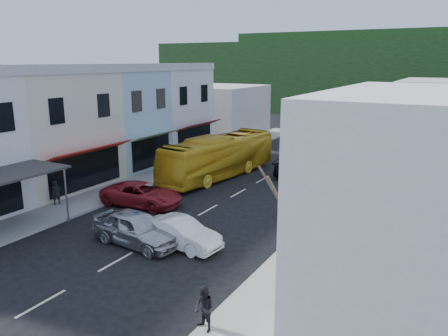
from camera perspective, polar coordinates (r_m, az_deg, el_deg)
ground at (r=23.47m, az=-7.23°, el=-8.30°), size 120.00×120.00×0.00m
sidewalk_left at (r=35.35m, az=-7.48°, el=-0.58°), size 3.00×52.00×0.15m
sidewalk_right at (r=29.29m, az=16.91°, el=-4.11°), size 3.00×52.00×0.15m
shopfront_row at (r=34.32m, az=-19.48°, el=5.00°), size 8.25×30.00×8.00m
distant_block_left at (r=51.32m, az=-0.28°, el=7.34°), size 8.00×10.00×6.00m
distant_block_right at (r=47.75m, az=26.65°, el=6.00°), size 8.00×12.00×7.00m
hillside at (r=83.79m, az=19.58°, el=11.64°), size 80.00×26.00×14.00m
bus at (r=33.75m, az=-0.66°, el=1.43°), size 3.91×11.82×3.10m
car_silver at (r=22.01m, az=-11.32°, el=-8.04°), size 4.54×2.19×1.40m
car_white at (r=21.45m, az=-5.75°, el=-8.43°), size 4.57×2.28×1.40m
car_red at (r=27.69m, az=-10.67°, el=-3.42°), size 4.77×2.35×1.40m
car_black_near at (r=33.19m, az=10.63°, el=-0.53°), size 4.59×2.06×1.40m
car_navy_mid at (r=37.66m, az=12.74°, el=1.07°), size 4.42×1.85×1.40m
pedestrian_left at (r=28.79m, az=-21.07°, el=-2.84°), size 0.59×0.71×1.70m
pedestrian_right at (r=14.93m, az=-2.58°, el=-17.67°), size 0.81×0.66×1.70m
direction_sign at (r=20.63m, az=8.76°, el=-5.12°), size 0.67×1.99×4.31m
street_tree at (r=16.17m, az=8.73°, el=-6.83°), size 3.28×3.28×6.28m
traffic_signal at (r=46.70m, az=20.96°, el=5.45°), size 0.85×1.24×5.45m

